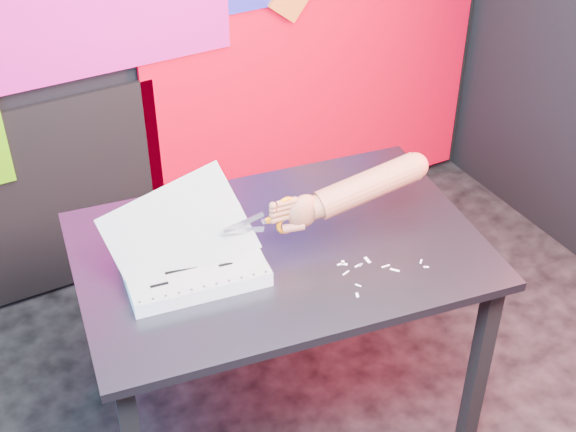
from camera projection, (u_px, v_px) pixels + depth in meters
room at (405, 134)px, 1.80m from camera, size 3.01×3.01×2.71m
backdrop at (189, 51)px, 3.10m from camera, size 2.88×0.05×2.08m
work_table at (279, 268)px, 2.49m from camera, size 1.33×0.98×0.75m
printout_stack at (192, 263)px, 2.33m from camera, size 0.45×0.35×0.30m
scissors at (282, 217)px, 2.34m from camera, size 0.23×0.03×0.13m
hand_forearm at (357, 190)px, 2.41m from camera, size 0.51×0.12×0.16m
paper_clippings at (369, 268)px, 2.36m from camera, size 0.26×0.16×0.00m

